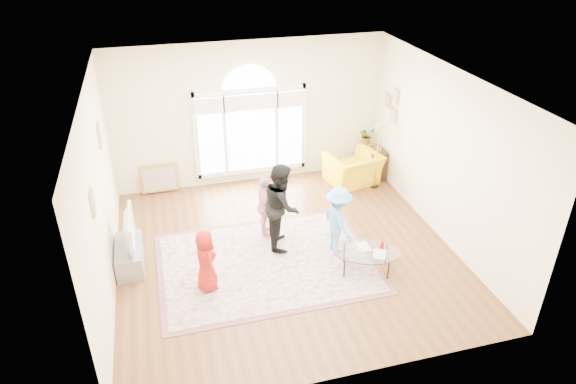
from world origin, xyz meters
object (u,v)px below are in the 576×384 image
object	(u,v)px
armchair	(353,169)
coffee_table	(367,252)
tv_console	(130,256)
area_rug	(267,263)
television	(125,231)

from	to	relation	value
armchair	coffee_table	bearing A→B (deg)	59.76
tv_console	area_rug	bearing A→B (deg)	-13.52
area_rug	coffee_table	bearing A→B (deg)	-22.22
tv_console	coffee_table	world-z (taller)	coffee_table
area_rug	armchair	xyz separation A→B (m)	(2.59, 2.46, 0.35)
area_rug	television	world-z (taller)	television
coffee_table	armchair	xyz separation A→B (m)	(0.98, 3.12, -0.04)
television	coffee_table	distance (m)	4.13
television	tv_console	bearing A→B (deg)	180.00
armchair	television	bearing A→B (deg)	8.34
area_rug	coffee_table	xyz separation A→B (m)	(1.61, -0.66, 0.39)
coffee_table	armchair	world-z (taller)	armchair
armchair	tv_console	bearing A→B (deg)	8.31
coffee_table	television	bearing A→B (deg)	-177.48
area_rug	tv_console	size ratio (longest dim) A/B	3.60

